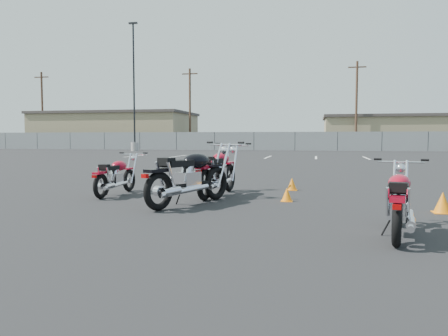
% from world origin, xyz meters
% --- Properties ---
extents(ground, '(120.00, 120.00, 0.00)m').
position_xyz_m(ground, '(0.00, 0.00, 0.00)').
color(ground, black).
rests_on(ground, ground).
extents(motorcycle_front_red, '(0.71, 1.85, 0.90)m').
position_xyz_m(motorcycle_front_red, '(-2.28, 0.97, 0.41)').
color(motorcycle_front_red, black).
rests_on(motorcycle_front_red, ground).
extents(motorcycle_second_black, '(1.41, 2.32, 1.17)m').
position_xyz_m(motorcycle_second_black, '(-0.31, -0.04, 0.53)').
color(motorcycle_second_black, black).
rests_on(motorcycle_second_black, ground).
extents(motorcycle_third_red, '(0.89, 2.29, 1.12)m').
position_xyz_m(motorcycle_third_red, '(-0.08, 1.30, 0.51)').
color(motorcycle_third_red, black).
rests_on(motorcycle_third_red, ground).
extents(motorcycle_rear_red, '(0.79, 1.92, 0.94)m').
position_xyz_m(motorcycle_rear_red, '(3.01, -1.94, 0.43)').
color(motorcycle_rear_red, black).
rests_on(motorcycle_rear_red, ground).
extents(training_cone_near, '(0.23, 0.23, 0.27)m').
position_xyz_m(training_cone_near, '(1.42, 0.79, 0.13)').
color(training_cone_near, orange).
rests_on(training_cone_near, ground).
extents(training_cone_far, '(0.30, 0.30, 0.35)m').
position_xyz_m(training_cone_far, '(4.03, -0.02, 0.18)').
color(training_cone_far, orange).
rests_on(training_cone_far, ground).
extents(training_cone_extra, '(0.25, 0.25, 0.30)m').
position_xyz_m(training_cone_extra, '(1.42, 2.64, 0.15)').
color(training_cone_extra, orange).
rests_on(training_cone_extra, ground).
extents(light_pole_west, '(0.80, 0.70, 11.78)m').
position_xyz_m(light_pole_west, '(-14.56, 30.38, 3.19)').
color(light_pole_west, '#999691').
rests_on(light_pole_west, ground).
extents(chainlink_fence, '(80.06, 0.06, 1.80)m').
position_xyz_m(chainlink_fence, '(-0.00, 35.00, 0.90)').
color(chainlink_fence, slate).
rests_on(chainlink_fence, ground).
extents(tan_building_west, '(18.40, 10.40, 4.30)m').
position_xyz_m(tan_building_west, '(-22.00, 42.00, 2.16)').
color(tan_building_west, '#8C7F5A').
rests_on(tan_building_west, ground).
extents(tan_building_east, '(14.40, 9.40, 3.70)m').
position_xyz_m(tan_building_east, '(10.00, 44.00, 1.86)').
color(tan_building_east, '#8C7F5A').
rests_on(tan_building_east, ground).
extents(utility_pole_a, '(1.80, 0.24, 9.00)m').
position_xyz_m(utility_pole_a, '(-30.00, 39.00, 4.69)').
color(utility_pole_a, '#3E291D').
rests_on(utility_pole_a, ground).
extents(utility_pole_b, '(1.80, 0.24, 9.00)m').
position_xyz_m(utility_pole_b, '(-12.00, 40.00, 4.69)').
color(utility_pole_b, '#3E291D').
rests_on(utility_pole_b, ground).
extents(utility_pole_c, '(1.80, 0.24, 9.00)m').
position_xyz_m(utility_pole_c, '(6.00, 39.00, 4.69)').
color(utility_pole_c, '#3E291D').
rests_on(utility_pole_c, ground).
extents(parking_line_stripes, '(15.12, 4.00, 0.01)m').
position_xyz_m(parking_line_stripes, '(-2.50, 20.00, 0.00)').
color(parking_line_stripes, silver).
rests_on(parking_line_stripes, ground).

